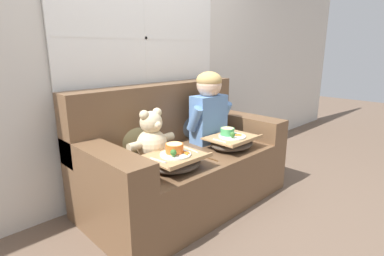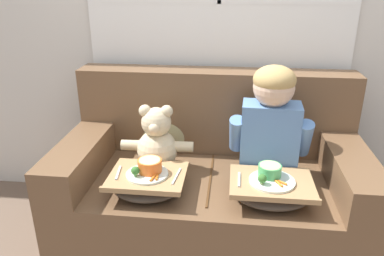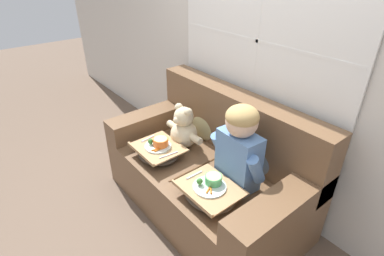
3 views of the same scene
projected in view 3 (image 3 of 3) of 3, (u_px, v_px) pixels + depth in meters
name	position (u px, v px, depth m)	size (l,w,h in m)	color
ground_plane	(203.00, 206.00, 2.73)	(14.00, 14.00, 0.00)	brown
wall_back_with_window	(260.00, 53.00, 2.38)	(8.00, 0.08, 2.60)	beige
couch	(210.00, 172.00, 2.58)	(1.75, 0.94, 1.02)	brown
throw_pillow_behind_child	(259.00, 153.00, 2.34)	(0.35, 0.17, 0.36)	slate
throw_pillow_behind_teddy	(205.00, 122.00, 2.78)	(0.35, 0.17, 0.37)	tan
child_figure	(240.00, 143.00, 2.11)	(0.47, 0.23, 0.65)	#5B84BC
teddy_bear	(183.00, 130.00, 2.64)	(0.43, 0.30, 0.40)	beige
lap_tray_child	(209.00, 192.00, 2.11)	(0.43, 0.35, 0.18)	#473D33
lap_tray_teddy	(158.00, 151.00, 2.55)	(0.41, 0.36, 0.18)	#473D33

